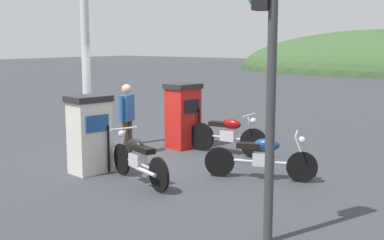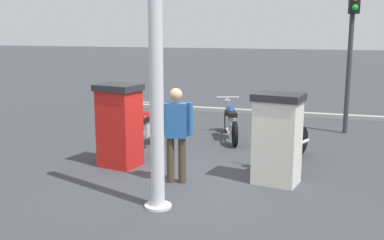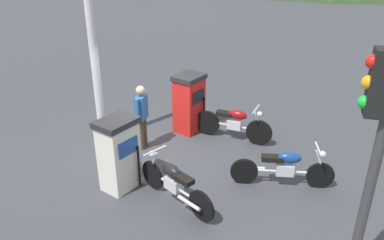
% 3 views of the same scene
% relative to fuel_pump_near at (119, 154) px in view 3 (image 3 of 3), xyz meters
% --- Properties ---
extents(ground_plane, '(120.00, 120.00, 0.00)m').
position_rel_fuel_pump_near_xyz_m(ground_plane, '(-0.14, 1.48, -0.78)').
color(ground_plane, '#383A3F').
extents(fuel_pump_near, '(0.72, 0.87, 1.53)m').
position_rel_fuel_pump_near_xyz_m(fuel_pump_near, '(0.00, 0.00, 0.00)').
color(fuel_pump_near, silver).
rests_on(fuel_pump_near, ground).
extents(fuel_pump_far, '(0.76, 0.84, 1.57)m').
position_rel_fuel_pump_near_xyz_m(fuel_pump_far, '(-0.00, 2.97, 0.02)').
color(fuel_pump_far, red).
rests_on(fuel_pump_far, ground).
extents(motorcycle_near_pump, '(1.94, 0.85, 0.94)m').
position_rel_fuel_pump_near_xyz_m(motorcycle_near_pump, '(1.23, 0.05, -0.31)').
color(motorcycle_near_pump, black).
rests_on(motorcycle_near_pump, ground).
extents(motorcycle_far_pump, '(2.05, 0.56, 0.97)m').
position_rel_fuel_pump_near_xyz_m(motorcycle_far_pump, '(1.25, 3.03, -0.32)').
color(motorcycle_far_pump, black).
rests_on(motorcycle_far_pump, ground).
extents(motorcycle_extra, '(1.99, 0.95, 0.92)m').
position_rel_fuel_pump_near_xyz_m(motorcycle_extra, '(2.95, 1.60, -0.34)').
color(motorcycle_extra, black).
rests_on(motorcycle_extra, ground).
extents(attendant_person, '(0.28, 0.58, 1.62)m').
position_rel_fuel_pump_near_xyz_m(attendant_person, '(-0.55, 1.60, 0.15)').
color(attendant_person, '#473828').
rests_on(attendant_person, ground).
extents(roadside_traffic_light, '(0.40, 0.28, 3.66)m').
position_rel_fuel_pump_near_xyz_m(roadside_traffic_light, '(4.42, -1.00, 1.73)').
color(roadside_traffic_light, '#38383A').
rests_on(roadside_traffic_light, ground).
extents(canopy_support_pole, '(0.40, 0.40, 4.39)m').
position_rel_fuel_pump_near_xyz_m(canopy_support_pole, '(-1.69, 1.43, 1.34)').
color(canopy_support_pole, silver).
rests_on(canopy_support_pole, ground).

